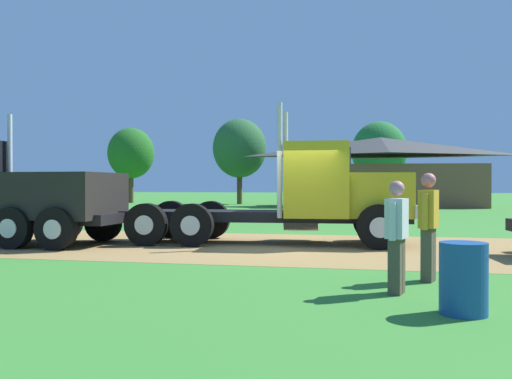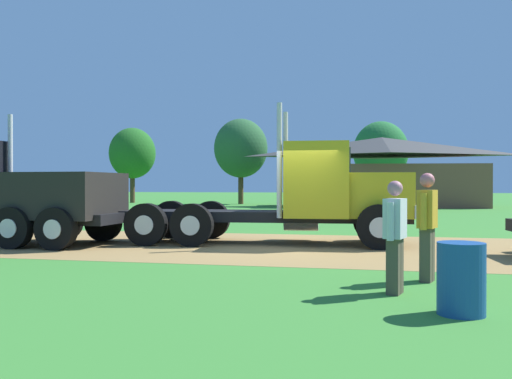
% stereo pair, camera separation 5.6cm
% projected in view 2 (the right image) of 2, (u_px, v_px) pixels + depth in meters
% --- Properties ---
extents(ground_plane, '(200.00, 200.00, 0.00)m').
position_uv_depth(ground_plane, '(290.00, 247.00, 14.02)').
color(ground_plane, '#3C8531').
extents(dirt_track, '(120.00, 6.93, 0.01)m').
position_uv_depth(dirt_track, '(290.00, 247.00, 14.02)').
color(dirt_track, '#A17E48').
rests_on(dirt_track, ground_plane).
extents(truck_foreground_white, '(8.19, 3.00, 3.76)m').
position_uv_depth(truck_foreground_white, '(310.00, 197.00, 14.74)').
color(truck_foreground_white, black).
rests_on(truck_foreground_white, ground_plane).
extents(visitor_walking_mid, '(0.38, 0.58, 1.82)m').
position_uv_depth(visitor_walking_mid, '(427.00, 223.00, 8.98)').
color(visitor_walking_mid, gold).
rests_on(visitor_walking_mid, ground_plane).
extents(visitor_by_barrel, '(0.37, 0.60, 1.68)m').
position_uv_depth(visitor_by_barrel, '(395.00, 233.00, 7.97)').
color(visitor_by_barrel, silver).
rests_on(visitor_by_barrel, ground_plane).
extents(steel_barrel, '(0.58, 0.58, 0.90)m').
position_uv_depth(steel_barrel, '(461.00, 279.00, 6.69)').
color(steel_barrel, '#19478C').
rests_on(steel_barrel, ground_plane).
extents(shed_building, '(15.31, 8.04, 5.17)m').
position_uv_depth(shed_building, '(382.00, 173.00, 40.01)').
color(shed_building, brown).
rests_on(shed_building, ground_plane).
extents(tree_left, '(4.17, 4.17, 6.79)m').
position_uv_depth(tree_left, '(132.00, 153.00, 48.62)').
color(tree_left, '#513823').
rests_on(tree_left, ground_plane).
extents(tree_mid, '(4.52, 4.52, 7.20)m').
position_uv_depth(tree_mid, '(241.00, 148.00, 45.25)').
color(tree_mid, '#513823').
rests_on(tree_mid, ground_plane).
extents(tree_right, '(5.56, 5.56, 8.08)m').
position_uv_depth(tree_right, '(381.00, 152.00, 54.56)').
color(tree_right, '#513823').
rests_on(tree_right, ground_plane).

